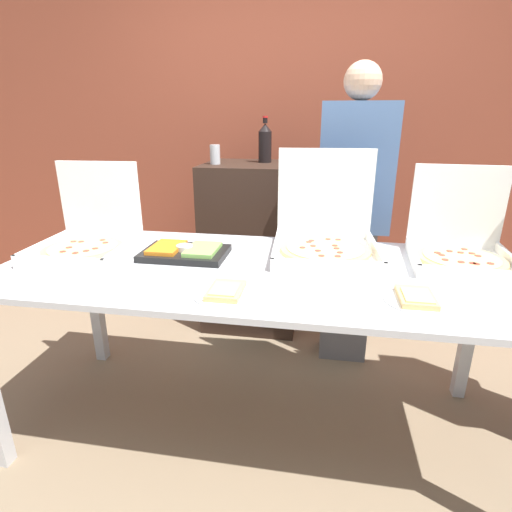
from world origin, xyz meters
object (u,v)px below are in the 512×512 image
Objects in this scene: soda_can_silver at (215,154)px; person_guest_plaid at (352,217)px; paper_plate_front_right at (416,298)px; veggie_tray at (185,252)px; pizza_box_near_left at (88,237)px; soda_bottle at (265,143)px; paper_plate_front_left at (226,292)px; pizza_box_near_right at (325,235)px; pizza_box_far_left at (460,246)px.

soda_can_silver is 0.07× the size of person_guest_plaid.
veggie_tray is (-0.95, 0.32, 0.01)m from paper_plate_front_right.
soda_bottle is (0.68, 1.10, 0.37)m from pizza_box_near_left.
paper_plate_front_left is 1.40m from soda_can_silver.
person_guest_plaid is at bearing 25.19° from pizza_box_near_left.
paper_plate_front_right is 0.13× the size of person_guest_plaid.
pizza_box_near_left reaches higher than paper_plate_front_right.
veggie_tray is at bearing 39.66° from person_guest_plaid.
pizza_box_near_right reaches higher than pizza_box_far_left.
person_guest_plaid is (-0.17, 0.96, 0.05)m from paper_plate_front_right.
person_guest_plaid reaches higher than soda_can_silver.
pizza_box_near_right is 1.71× the size of soda_bottle.
pizza_box_near_right reaches higher than paper_plate_front_right.
soda_can_silver is (-0.73, 0.75, 0.29)m from pizza_box_near_right.
veggie_tray reaches higher than paper_plate_front_left.
paper_plate_front_right is at bearing -49.98° from soda_can_silver.
pizza_box_far_left is 1.44m from soda_bottle.
soda_bottle is 0.17× the size of person_guest_plaid.
paper_plate_front_right is at bearing -60.31° from pizza_box_near_right.
paper_plate_front_right is 0.57× the size of veggie_tray.
soda_bottle reaches higher than paper_plate_front_left.
paper_plate_front_left is 0.67m from paper_plate_front_right.
soda_bottle is (0.21, 1.09, 0.42)m from veggie_tray.
soda_can_silver reaches higher than veggie_tray.
veggie_tray is 0.22× the size of person_guest_plaid.
pizza_box_far_left is 1.06m from paper_plate_front_left.
soda_bottle reaches higher than paper_plate_front_right.
person_guest_plaid is (0.15, 0.47, -0.02)m from pizza_box_near_right.
veggie_tray is at bearing -84.05° from soda_can_silver.
pizza_box_near_right is 0.30× the size of person_guest_plaid.
pizza_box_near_right is at bearing 6.99° from pizza_box_near_left.
soda_bottle is (-1.00, 0.96, 0.37)m from pizza_box_far_left.
veggie_tray is at bearing -169.88° from pizza_box_far_left.
pizza_box_far_left is at bearing 129.89° from person_guest_plaid.
person_guest_plaid reaches higher than paper_plate_front_left.
pizza_box_far_left is 1.22m from veggie_tray.
pizza_box_near_left is 3.55× the size of soda_can_silver.
pizza_box_near_left is at bearing 27.87° from person_guest_plaid.
paper_plate_front_left is 0.47m from veggie_tray.
pizza_box_far_left is 1.17× the size of veggie_tray.
paper_plate_front_left is 0.62× the size of veggie_tray.
veggie_tray is at bearing -167.80° from pizza_box_near_right.
soda_can_silver is at bearing -151.57° from soda_bottle.
veggie_tray is at bearing 127.19° from paper_plate_front_left.
pizza_box_near_right reaches higher than pizza_box_near_left.
pizza_box_near_left and pizza_box_far_left have the same top height.
paper_plate_front_right is at bearing -116.39° from pizza_box_far_left.
pizza_box_near_left is (-1.10, -0.19, -0.01)m from pizza_box_near_right.
pizza_box_far_left is (1.68, 0.14, -0.00)m from pizza_box_near_left.
pizza_box_near_left is at bearing -171.13° from pizza_box_far_left.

